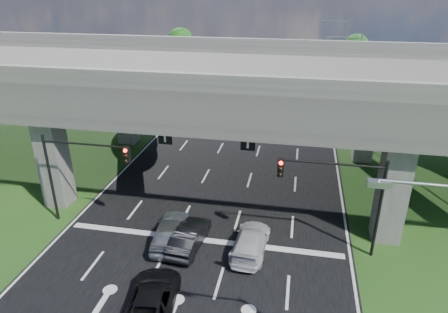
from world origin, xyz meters
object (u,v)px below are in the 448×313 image
(signal_right, at_px, (341,188))
(car_dark, at_px, (189,237))
(car_white, at_px, (251,241))
(signal_left, at_px, (79,165))
(streetlight_beyond, at_px, (341,52))
(car_silver, at_px, (171,231))
(car_trailing, at_px, (152,299))
(streetlight_far, at_px, (352,79))

(signal_right, distance_m, car_dark, 9.15)
(signal_right, xyz_separation_m, car_white, (-4.76, -0.94, -3.49))
(signal_left, distance_m, car_white, 11.48)
(signal_right, bearing_deg, streetlight_beyond, 86.39)
(car_silver, bearing_deg, streetlight_beyond, -113.52)
(signal_left, bearing_deg, signal_right, 0.00)
(car_silver, bearing_deg, signal_left, -14.59)
(streetlight_beyond, relative_size, car_silver, 2.20)
(signal_left, distance_m, car_trailing, 10.05)
(car_dark, xyz_separation_m, car_white, (3.62, 0.29, -0.03))
(signal_left, xyz_separation_m, streetlight_beyond, (17.92, 36.06, 1.66))
(signal_right, xyz_separation_m, car_trailing, (-8.76, -6.42, -3.49))
(signal_right, relative_size, car_dark, 1.41)
(signal_left, bearing_deg, car_white, -4.95)
(signal_right, relative_size, streetlight_beyond, 0.60)
(signal_right, bearing_deg, car_white, -168.79)
(streetlight_far, relative_size, car_silver, 2.20)
(signal_right, height_order, car_silver, signal_right)
(signal_left, distance_m, car_dark, 8.14)
(streetlight_beyond, bearing_deg, car_silver, -107.83)
(car_dark, bearing_deg, streetlight_far, -112.23)
(signal_left, relative_size, car_trailing, 1.24)
(signal_right, distance_m, streetlight_far, 20.25)
(signal_left, relative_size, streetlight_far, 0.60)
(car_white, xyz_separation_m, car_trailing, (-4.00, -5.48, 0.01))
(signal_left, height_order, streetlight_far, streetlight_far)
(car_silver, relative_size, car_dark, 1.07)
(streetlight_far, bearing_deg, signal_right, -96.47)
(streetlight_far, height_order, car_white, streetlight_far)
(car_dark, bearing_deg, signal_left, -5.25)
(streetlight_far, bearing_deg, signal_left, -131.78)
(car_white, bearing_deg, streetlight_far, -105.51)
(streetlight_far, bearing_deg, car_silver, -119.53)
(signal_right, height_order, signal_left, same)
(streetlight_beyond, height_order, car_trailing, streetlight_beyond)
(car_silver, relative_size, car_trailing, 0.94)
(streetlight_far, bearing_deg, car_trailing, -112.61)
(car_silver, relative_size, car_white, 0.99)
(streetlight_far, height_order, car_silver, streetlight_far)
(car_trailing, bearing_deg, signal_left, -50.67)
(signal_left, relative_size, car_white, 1.31)
(car_white, relative_size, car_trailing, 0.95)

